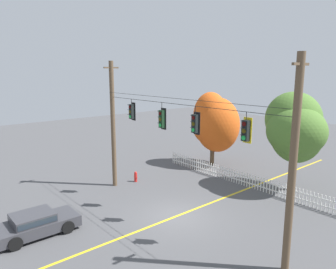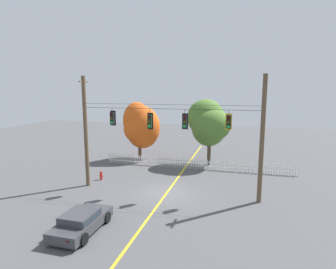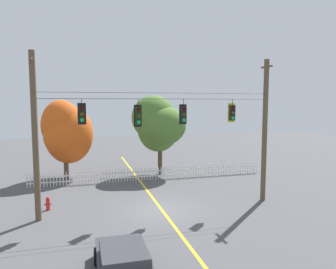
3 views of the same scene
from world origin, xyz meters
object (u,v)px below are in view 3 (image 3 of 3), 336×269
Objects in this scene: traffic_signal_westbound_side at (232,113)px; autumn_maple_near_fence at (66,132)px; traffic_signal_northbound_primary at (183,114)px; traffic_signal_eastbound_side at (82,114)px; autumn_maple_mid at (158,124)px; fire_hydrant at (48,203)px; traffic_signal_northbound_secondary at (138,116)px; parked_car at (124,262)px.

autumn_maple_near_fence is at bearing 136.95° from traffic_signal_westbound_side.
traffic_signal_eastbound_side is at bearing -180.00° from traffic_signal_northbound_primary.
autumn_maple_mid is (0.65, 8.81, -1.11)m from traffic_signal_northbound_primary.
fire_hydrant is (-1.99, 1.56, -5.13)m from traffic_signal_eastbound_side.
autumn_maple_near_fence is at bearing 177.20° from autumn_maple_mid.
traffic_signal_northbound_secondary is at bearing -17.45° from fire_hydrant.
autumn_maple_near_fence is (-4.19, 9.18, -1.66)m from traffic_signal_northbound_secondary.
parked_car is 8.88m from fire_hydrant.
traffic_signal_northbound_primary is 8.91m from autumn_maple_mid.
traffic_signal_northbound_secondary is 0.24× the size of autumn_maple_near_fence.
traffic_signal_northbound_secondary is 1.99× the size of fire_hydrant.
fire_hydrant is at bearing 141.93° from traffic_signal_eastbound_side.
autumn_maple_mid is 8.64× the size of fire_hydrant.
traffic_signal_westbound_side is (8.61, -0.00, -0.02)m from traffic_signal_eastbound_side.
autumn_maple_near_fence is 16.37m from parked_car.
parked_car is 5.17× the size of fire_hydrant.
traffic_signal_eastbound_side is 5.58m from traffic_signal_northbound_primary.
traffic_signal_westbound_side is at bearing 42.30° from parked_car.
traffic_signal_northbound_primary is 11.55m from autumn_maple_near_fence.
traffic_signal_northbound_primary is at bearing -94.21° from autumn_maple_mid.
autumn_maple_near_fence is 0.94× the size of autumn_maple_mid.
fire_hydrant is at bearing 111.31° from parked_car.
traffic_signal_northbound_secondary is 0.38× the size of parked_car.
traffic_signal_eastbound_side is 0.34× the size of parked_car.
traffic_signal_westbound_side is 11.11m from parked_car.
autumn_maple_mid is 16.72m from parked_car.
autumn_maple_mid reaches higher than traffic_signal_westbound_side.
fire_hydrant is (-0.78, -7.61, -3.33)m from autumn_maple_near_fence.
traffic_signal_northbound_primary reaches higher than parked_car.
traffic_signal_northbound_primary is at bearing -11.66° from fire_hydrant.
traffic_signal_northbound_secondary is at bearing 75.43° from parked_car.
traffic_signal_northbound_secondary is at bearing -110.24° from autumn_maple_mid.
autumn_maple_mid reaches higher than fire_hydrant.
autumn_maple_mid is at bearing 41.42° from fire_hydrant.
autumn_maple_mid is at bearing -2.80° from autumn_maple_near_fence.
parked_car is at bearing -68.69° from fire_hydrant.
traffic_signal_eastbound_side reaches higher than parked_car.
traffic_signal_eastbound_side is 1.75× the size of fire_hydrant.
autumn_maple_mid is 11.65m from fire_hydrant.
parked_car reaches higher than fire_hydrant.
traffic_signal_eastbound_side is at bearing -38.07° from fire_hydrant.
traffic_signal_northbound_secondary is 9.45m from autumn_maple_mid.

